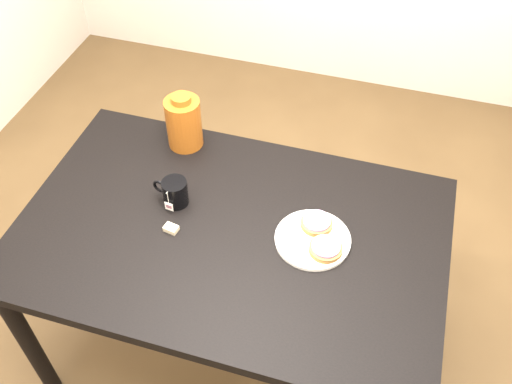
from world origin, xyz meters
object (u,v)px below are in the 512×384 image
at_px(table, 231,246).
at_px(teabag_pouch, 171,228).
at_px(bagel_back, 317,223).
at_px(mug, 175,192).
at_px(bagel_package, 184,122).
at_px(bagel_front, 326,248).
at_px(plate, 313,239).

distance_m(table, teabag_pouch, 0.21).
bearing_deg(bagel_back, table, -161.33).
height_order(table, mug, mug).
distance_m(mug, bagel_package, 0.30).
bearing_deg(table, bagel_package, 129.57).
bearing_deg(bagel_front, plate, 142.15).
bearing_deg(bagel_front, table, 179.32).
bearing_deg(plate, bagel_back, 91.00).
xyz_separation_m(mug, bagel_package, (-0.08, 0.29, 0.05)).
xyz_separation_m(bagel_front, teabag_pouch, (-0.50, -0.05, -0.02)).
height_order(bagel_back, bagel_package, bagel_package).
distance_m(table, bagel_package, 0.50).
bearing_deg(bagel_package, bagel_front, -30.48).
distance_m(plate, bagel_package, 0.65).
bearing_deg(plate, mug, 176.26).
bearing_deg(teabag_pouch, bagel_back, 17.97).
height_order(table, bagel_back, bagel_back).
relative_size(table, bagel_package, 6.38).
relative_size(table, mug, 10.59).
height_order(plate, bagel_package, bagel_package).
xyz_separation_m(mug, teabag_pouch, (0.03, -0.12, -0.04)).
bearing_deg(plate, table, -172.74).
bearing_deg(bagel_package, plate, -29.78).
bearing_deg(teabag_pouch, bagel_front, 5.97).
bearing_deg(teabag_pouch, mug, 105.13).
xyz_separation_m(table, bagel_package, (-0.29, 0.36, 0.18)).
distance_m(plate, bagel_back, 0.06).
bearing_deg(mug, teabag_pouch, -68.39).
relative_size(bagel_front, teabag_pouch, 3.31).
relative_size(bagel_back, teabag_pouch, 3.02).
bearing_deg(bagel_back, mug, -177.12).
relative_size(teabag_pouch, bagel_package, 0.21).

